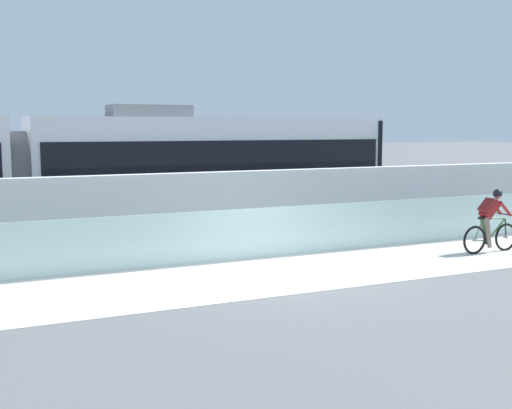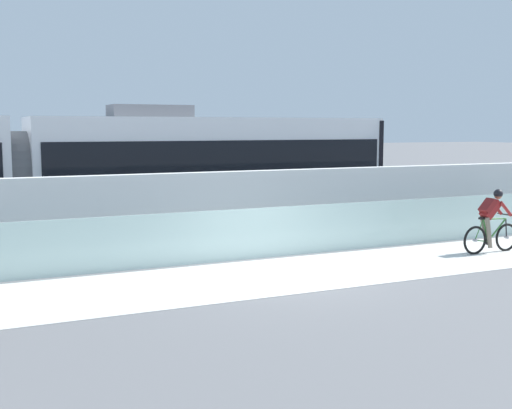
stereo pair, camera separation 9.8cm
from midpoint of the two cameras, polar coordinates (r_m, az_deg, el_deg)
The scene contains 8 objects.
ground_plane at distance 14.21m, azimuth 2.96°, elevation -6.09°, with size 200.00×200.00×0.00m, color slate.
bike_path_deck at distance 14.20m, azimuth 2.96°, elevation -6.07°, with size 32.00×3.20×0.01m, color silver.
glass_parapet at distance 15.72m, azimuth -0.18°, elevation -2.56°, with size 32.00×0.05×1.23m, color silver.
concrete_barrier_wall at distance 17.30m, azimuth -2.68°, elevation -0.43°, with size 32.00×0.36×2.00m, color white.
tram_rail_near at distance 19.74m, azimuth -5.39°, elevation -2.48°, with size 32.00×0.08×0.01m, color #595654.
tram_rail_far at distance 21.08m, azimuth -6.70°, elevation -1.90°, with size 32.00×0.08×0.01m, color #595654.
tram at distance 19.20m, azimuth -19.90°, elevation 2.57°, with size 22.56×2.54×3.81m.
cyclist_on_bike at distance 17.48m, azimuth 19.96°, elevation -1.41°, with size 1.77×0.58×1.61m.
Camera 2 is at (-6.44, -12.26, 3.15)m, focal length 45.95 mm.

